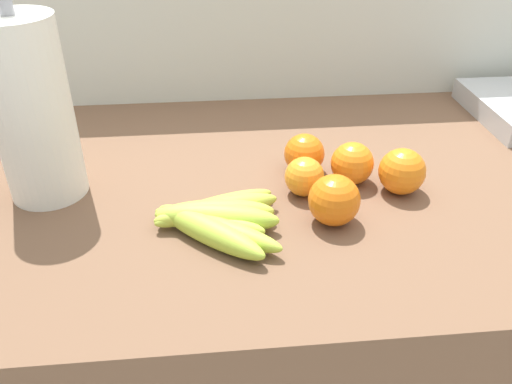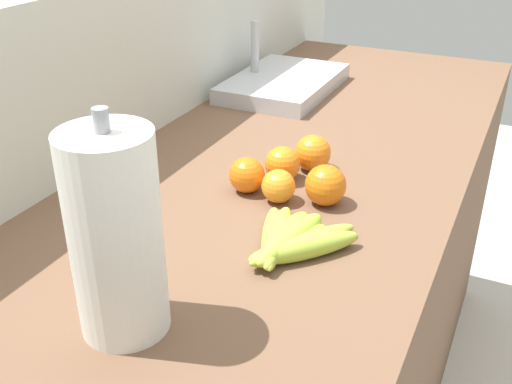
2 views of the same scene
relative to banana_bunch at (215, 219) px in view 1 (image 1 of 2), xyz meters
The scene contains 9 objects.
counter 0.62m from the banana_bunch, 20.26° to the left, with size 1.99×0.73×0.94m, color brown.
wall_back 0.71m from the banana_bunch, 55.73° to the left, with size 2.39×0.06×1.30m, color silver.
banana_bunch is the anchor object (origin of this frame).
orange_back_left 0.17m from the banana_bunch, 30.03° to the left, with size 0.06×0.06×0.06m, color orange.
orange_back_right 0.32m from the banana_bunch, 14.12° to the left, with size 0.08×0.08×0.08m, color orange.
orange_center 0.18m from the banana_bunch, ahead, with size 0.08×0.08×0.08m, color orange.
orange_far_right 0.26m from the banana_bunch, 26.05° to the left, with size 0.07×0.07×0.07m, color orange.
orange_front 0.23m from the banana_bunch, 44.46° to the left, with size 0.07×0.07×0.07m, color orange.
paper_towel_roll 0.32m from the banana_bunch, 153.69° to the left, with size 0.12×0.12×0.32m.
Camera 1 is at (-0.36, -0.77, 1.41)m, focal length 36.72 mm.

